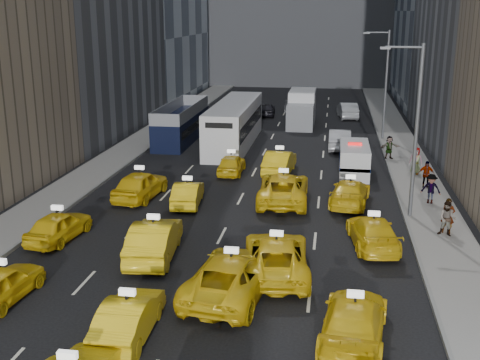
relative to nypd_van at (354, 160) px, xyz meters
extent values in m
plane|color=black|center=(-6.62, -20.61, -0.95)|extent=(160.00, 160.00, 0.00)
cube|color=gray|center=(-17.12, 4.39, -0.88)|extent=(3.00, 90.00, 0.15)
cube|color=gray|center=(3.88, 4.39, -0.88)|extent=(3.00, 90.00, 0.15)
cube|color=slate|center=(-15.67, 4.39, -0.86)|extent=(0.15, 90.00, 0.18)
cube|color=slate|center=(2.43, 4.39, -0.86)|extent=(0.15, 90.00, 0.18)
cylinder|color=#595B60|center=(2.68, -8.61, 3.55)|extent=(0.20, 0.20, 9.00)
cylinder|color=#595B60|center=(1.78, -8.61, 7.85)|extent=(1.80, 0.12, 0.12)
cube|color=slate|center=(0.88, -8.61, 7.80)|extent=(0.50, 0.22, 0.12)
cylinder|color=#595B60|center=(2.68, 11.39, 3.55)|extent=(0.20, 0.20, 9.00)
cylinder|color=#595B60|center=(1.78, 11.39, 7.85)|extent=(1.80, 0.12, 0.12)
cube|color=slate|center=(0.88, 11.39, 7.80)|extent=(0.50, 0.22, 0.12)
imported|color=yellow|center=(-13.49, -20.58, -0.26)|extent=(1.96, 4.18, 1.38)
imported|color=yellow|center=(-7.97, -22.27, -0.26)|extent=(1.60, 4.29, 1.40)
imported|color=yellow|center=(-5.09, -18.74, -0.14)|extent=(3.45, 6.15, 1.62)
imported|color=yellow|center=(-0.55, -21.38, -0.23)|extent=(2.60, 5.22, 1.46)
imported|color=yellow|center=(-14.14, -14.35, -0.26)|extent=(2.11, 4.25, 1.39)
imported|color=yellow|center=(-9.06, -15.67, -0.12)|extent=(2.27, 5.23, 1.67)
imported|color=yellow|center=(-3.59, -16.58, -0.17)|extent=(3.20, 5.90, 1.57)
imported|color=yellow|center=(0.53, -12.89, -0.26)|extent=(2.56, 4.99, 1.38)
imported|color=yellow|center=(-12.37, -7.44, -0.14)|extent=(2.37, 4.94, 1.63)
imported|color=yellow|center=(-9.37, -8.18, -0.29)|extent=(1.82, 4.18, 1.33)
imported|color=yellow|center=(-4.13, -6.84, -0.14)|extent=(2.92, 5.98, 1.64)
imported|color=yellow|center=(-0.40, -6.76, -0.25)|extent=(2.57, 5.06, 1.41)
imported|color=yellow|center=(-8.07, -1.27, -0.29)|extent=(1.60, 3.90, 1.32)
imported|color=yellow|center=(-4.92, -0.66, -0.18)|extent=(1.99, 4.82, 1.55)
cube|color=silver|center=(0.00, 0.00, 0.03)|extent=(1.93, 4.95, 1.97)
cylinder|color=black|center=(-0.79, -1.56, -0.56)|extent=(0.28, 0.79, 0.79)
cylinder|color=black|center=(0.79, -1.56, -0.56)|extent=(0.28, 0.79, 0.79)
cylinder|color=black|center=(-0.79, 1.56, -0.56)|extent=(0.28, 0.79, 0.79)
cylinder|color=black|center=(0.79, 1.56, -0.56)|extent=(0.28, 0.79, 0.79)
cube|color=navy|center=(0.00, 0.00, -0.10)|extent=(1.97, 4.95, 0.22)
cube|color=red|center=(0.00, 0.00, 1.09)|extent=(0.90, 0.32, 0.14)
cube|color=black|center=(-13.96, 8.67, 0.57)|extent=(3.25, 10.66, 3.05)
cylinder|color=black|center=(-15.01, 4.33, -0.40)|extent=(0.28, 1.10, 1.10)
cylinder|color=black|center=(-12.92, 4.33, -0.40)|extent=(0.28, 1.10, 1.10)
cylinder|color=black|center=(-15.01, 13.02, -0.40)|extent=(0.28, 1.10, 1.10)
cylinder|color=black|center=(-12.92, 13.02, -0.40)|extent=(0.28, 1.10, 1.10)
cube|color=silver|center=(-9.30, 7.52, 0.77)|extent=(4.56, 13.60, 3.45)
cylinder|color=black|center=(-10.54, 1.75, -0.40)|extent=(0.28, 1.10, 1.10)
cylinder|color=black|center=(-8.06, 1.75, -0.40)|extent=(0.28, 1.10, 1.10)
cylinder|color=black|center=(-10.54, 13.29, -0.40)|extent=(0.28, 1.10, 1.10)
cylinder|color=black|center=(-8.06, 13.29, -0.40)|extent=(0.28, 1.10, 1.10)
cube|color=silver|center=(-4.46, 17.05, 0.65)|extent=(3.22, 7.26, 3.21)
cylinder|color=black|center=(-5.51, 14.43, -0.40)|extent=(0.28, 1.10, 1.10)
cylinder|color=black|center=(-3.40, 14.43, -0.40)|extent=(0.28, 1.10, 1.10)
cylinder|color=black|center=(-5.51, 19.66, -0.40)|extent=(0.28, 1.10, 1.10)
cylinder|color=black|center=(-3.40, 19.66, -0.40)|extent=(0.28, 1.10, 1.10)
imported|color=#A1A2A8|center=(-0.92, 7.43, -0.17)|extent=(1.68, 4.79, 1.58)
imported|color=black|center=(-12.87, 17.71, -0.25)|extent=(2.90, 5.33, 1.42)
imported|color=slate|center=(-5.55, 25.06, -0.16)|extent=(2.35, 5.55, 1.60)
imported|color=black|center=(-8.27, 21.75, -0.27)|extent=(1.87, 4.11, 1.37)
imported|color=#9DA0A4|center=(-0.08, 21.81, -0.16)|extent=(2.24, 4.98, 1.59)
imported|color=gray|center=(4.15, -10.96, 0.06)|extent=(0.71, 0.56, 1.73)
imported|color=gray|center=(4.06, -11.34, 0.05)|extent=(0.93, 0.69, 1.71)
imported|color=gray|center=(4.04, -6.25, 0.03)|extent=(1.16, 0.72, 1.68)
imported|color=gray|center=(4.20, -3.16, 0.03)|extent=(0.99, 0.48, 1.67)
imported|color=gray|center=(3.99, 0.07, 0.08)|extent=(0.97, 0.70, 1.77)
imported|color=gray|center=(2.61, 4.10, 0.03)|extent=(1.59, 1.02, 1.66)
camera|label=1|loc=(-1.53, -39.47, 9.60)|focal=45.00mm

